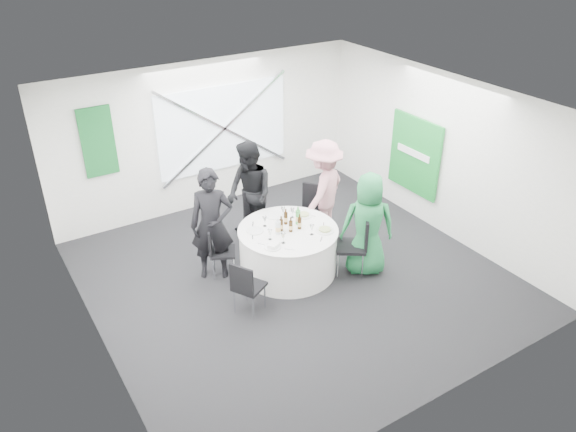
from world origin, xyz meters
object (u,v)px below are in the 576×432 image
person_man_back (250,194)px  chair_back_right (312,207)px  person_woman_green (368,225)px  green_water_bottle (298,217)px  chair_back_left (218,248)px  banquet_table (288,250)px  chair_front_right (357,241)px  chair_front_left (246,284)px  person_woman_pink (323,190)px  chair_back (257,213)px  person_man_back_left (212,225)px  clear_water_bottle (278,228)px

person_man_back → chair_back_right: bearing=64.1°
person_woman_green → green_water_bottle: bearing=-9.5°
chair_back_left → person_man_back: bearing=-29.0°
banquet_table → chair_front_right: size_ratio=1.55×
person_man_back → green_water_bottle: 1.09m
green_water_bottle → banquet_table: bearing=-162.7°
chair_front_left → person_man_back: (1.01, 1.73, 0.40)m
banquet_table → person_woman_pink: bearing=29.6°
chair_back → chair_back_right: 0.95m
chair_back_left → green_water_bottle: bearing=-82.6°
banquet_table → person_man_back_left: (-1.03, 0.53, 0.52)m
chair_back → banquet_table: bearing=-90.0°
person_man_back_left → green_water_bottle: size_ratio=6.10×
chair_back → clear_water_bottle: (-0.24, -1.09, 0.32)m
person_man_back_left → person_woman_pink: person_man_back_left is taller
person_woman_pink → person_woman_green: (-0.06, -1.27, -0.05)m
chair_front_right → person_man_back: size_ratio=0.55×
chair_back → person_woman_pink: (1.06, -0.44, 0.34)m
chair_front_left → chair_front_right: bearing=-120.0°
chair_back → chair_front_left: (-1.11, -1.66, -0.04)m
chair_back_right → clear_water_bottle: clear_water_bottle is taller
chair_back_right → person_man_back: size_ratio=0.53×
chair_front_right → banquet_table: bearing=-90.0°
chair_front_left → chair_back_left: bearing=-33.8°
chair_back_right → green_water_bottle: (-0.70, -0.64, 0.31)m
chair_back_right → chair_front_right: bearing=-39.6°
banquet_table → green_water_bottle: bearing=17.3°
chair_back → chair_front_left: bearing=-121.3°
chair_back_right → person_woman_green: size_ratio=0.57×
person_woman_green → clear_water_bottle: size_ratio=6.17×
person_woman_pink → clear_water_bottle: bearing=-2.9°
chair_back → clear_water_bottle: clear_water_bottle is taller
green_water_bottle → clear_water_bottle: bearing=-167.3°
person_woman_pink → chair_front_left: bearing=-0.1°
person_man_back → person_woman_green: person_man_back is taller
chair_front_left → person_man_back: 2.04m
banquet_table → person_man_back_left: person_man_back_left is taller
person_woman_pink → person_woman_green: 1.27m
chair_back_left → person_woman_pink: (2.08, 0.13, 0.40)m
chair_back_left → clear_water_bottle: bearing=-96.6°
chair_back_right → green_water_bottle: green_water_bottle is taller
chair_back_right → chair_front_right: chair_front_right is taller
banquet_table → person_woman_green: 1.31m
chair_front_left → green_water_bottle: (1.29, 0.67, 0.37)m
chair_front_right → person_man_back_left: bearing=-85.8°
chair_back_left → person_man_back_left: size_ratio=0.47×
person_man_back → banquet_table: bearing=0.0°
person_man_back → chair_front_left: bearing=-33.1°
chair_front_left → banquet_table: bearing=-90.0°
chair_back_right → chair_front_right: (-0.05, -1.33, 0.03)m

